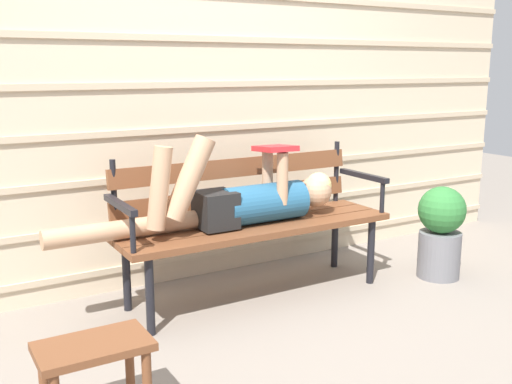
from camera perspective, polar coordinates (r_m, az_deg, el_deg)
name	(u,v)px	position (r m, az deg, el deg)	size (l,w,h in m)	color
ground_plane	(269,304)	(3.40, 1.24, -10.68)	(12.00, 12.00, 0.00)	gray
house_siding	(214,106)	(3.72, -4.08, 8.25)	(5.02, 0.08, 2.14)	beige
park_bench	(250,214)	(3.42, -0.58, -2.12)	(1.62, 0.47, 0.83)	brown
reclining_person	(240,199)	(3.29, -1.52, -0.72)	(1.67, 0.27, 0.53)	#23567A
footstool	(94,361)	(2.31, -15.29, -15.42)	(0.41, 0.25, 0.34)	brown
potted_plant	(441,230)	(3.89, 17.33, -3.50)	(0.29, 0.29, 0.58)	slate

